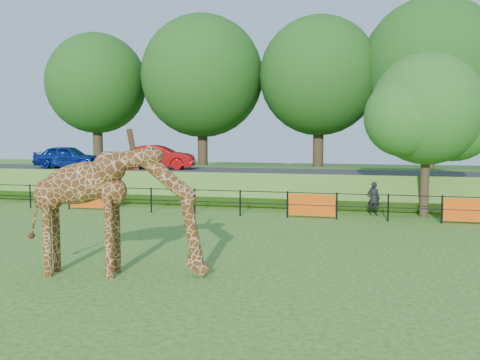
{
  "coord_description": "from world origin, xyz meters",
  "views": [
    {
      "loc": [
        5.12,
        -13.64,
        3.58
      ],
      "look_at": [
        1.2,
        2.92,
        2.0
      ],
      "focal_mm": 40.0,
      "sensor_mm": 36.0,
      "label": 1
    }
  ],
  "objects_px": {
    "visitor": "(374,199)",
    "tree_east": "(429,113)",
    "giraffe": "(118,211)",
    "car_red": "(158,157)",
    "car_blue": "(68,157)"
  },
  "relations": [
    {
      "from": "giraffe",
      "to": "visitor",
      "type": "xyz_separation_m",
      "value": [
        6.26,
        11.17,
        -0.89
      ]
    },
    {
      "from": "giraffe",
      "to": "tree_east",
      "type": "xyz_separation_m",
      "value": [
        8.4,
        11.33,
        2.68
      ]
    },
    {
      "from": "car_red",
      "to": "tree_east",
      "type": "bearing_deg",
      "value": -118.54
    },
    {
      "from": "visitor",
      "to": "tree_east",
      "type": "xyz_separation_m",
      "value": [
        2.14,
        0.16,
        3.57
      ]
    },
    {
      "from": "car_blue",
      "to": "visitor",
      "type": "xyz_separation_m",
      "value": [
        17.05,
        -4.46,
        -1.36
      ]
    },
    {
      "from": "car_red",
      "to": "visitor",
      "type": "height_order",
      "value": "car_red"
    },
    {
      "from": "giraffe",
      "to": "car_blue",
      "type": "distance_m",
      "value": 19.0
    },
    {
      "from": "car_blue",
      "to": "car_red",
      "type": "xyz_separation_m",
      "value": [
        5.36,
        0.47,
        0.02
      ]
    },
    {
      "from": "visitor",
      "to": "tree_east",
      "type": "height_order",
      "value": "tree_east"
    },
    {
      "from": "car_red",
      "to": "tree_east",
      "type": "distance_m",
      "value": 14.79
    },
    {
      "from": "car_red",
      "to": "tree_east",
      "type": "xyz_separation_m",
      "value": [
        13.83,
        -4.77,
        2.19
      ]
    },
    {
      "from": "visitor",
      "to": "tree_east",
      "type": "relative_size",
      "value": 0.21
    },
    {
      "from": "car_red",
      "to": "tree_east",
      "type": "relative_size",
      "value": 0.6
    },
    {
      "from": "giraffe",
      "to": "visitor",
      "type": "distance_m",
      "value": 12.83
    },
    {
      "from": "car_blue",
      "to": "car_red",
      "type": "bearing_deg",
      "value": -88.34
    }
  ]
}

